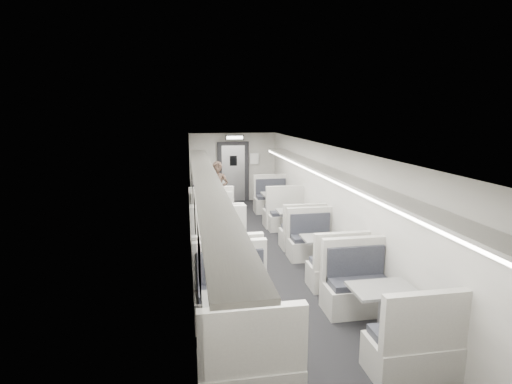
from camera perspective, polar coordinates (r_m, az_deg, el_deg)
name	(u,v)px	position (r m, az deg, el deg)	size (l,w,h in m)	color
room	(267,207)	(8.21, 1.59, -2.15)	(3.24, 12.24, 2.64)	black
booth_left_a	(210,211)	(11.28, -6.59, -2.78)	(1.03, 2.08, 1.11)	#B8B8AD
booth_left_b	(215,230)	(9.40, -5.87, -5.41)	(1.14, 2.32, 1.24)	#B8B8AD
booth_left_c	(223,259)	(7.59, -4.81, -9.58)	(1.13, 2.30, 1.23)	#B8B8AD
booth_left_d	(239,326)	(5.44, -2.38, -18.59)	(1.12, 2.28, 1.22)	#B8B8AD
booth_right_a	(277,206)	(11.84, 3.03, -1.95)	(1.08, 2.19, 1.17)	#B8B8AD
booth_right_b	(294,224)	(10.11, 5.38, -4.51)	(1.00, 2.02, 1.08)	#B8B8AD
booth_right_c	(323,254)	(8.11, 9.51, -8.67)	(1.00, 2.03, 1.08)	#B8B8AD
booth_right_d	(381,312)	(6.05, 17.49, -16.09)	(1.07, 2.17, 1.16)	#B8B8AD
passenger	(218,192)	(11.52, -5.50, 0.07)	(0.63, 0.42, 1.74)	black
window_a	(191,176)	(11.36, -9.25, 2.28)	(0.02, 1.18, 0.84)	black
window_b	(193,191)	(9.20, -9.04, 0.14)	(0.02, 1.18, 0.84)	black
window_c	(195,215)	(7.05, -8.71, -3.31)	(0.02, 1.18, 0.84)	black
window_d	(199,261)	(4.95, -8.08, -9.73)	(0.02, 1.18, 0.84)	black
luggage_rack_left	(206,177)	(7.63, -7.14, 2.20)	(0.46, 10.40, 0.09)	#B8B8AD
luggage_rack_right	(331,173)	(8.13, 10.67, 2.66)	(0.46, 10.40, 0.09)	#B8B8AD
vestibule_door	(233,172)	(14.00, -3.27, 2.84)	(1.10, 0.13, 2.10)	black
exit_sign	(235,137)	(13.39, -3.08, 7.79)	(0.62, 0.12, 0.16)	black
wall_notice	(254,159)	(14.04, -0.23, 4.77)	(0.32, 0.02, 0.40)	white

